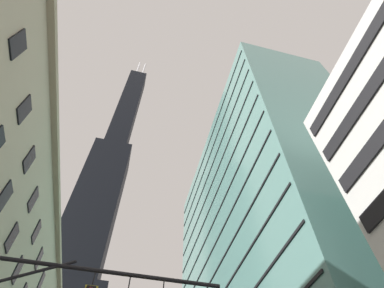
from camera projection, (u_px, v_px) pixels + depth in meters
name	position (u px, v px, depth m)	size (l,w,h in m)	color
dark_skyscraper	(85.00, 239.00, 104.32)	(23.21, 23.21, 220.08)	black
glass_office_midrise	(263.00, 257.00, 45.67)	(15.41, 44.15, 55.06)	slate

